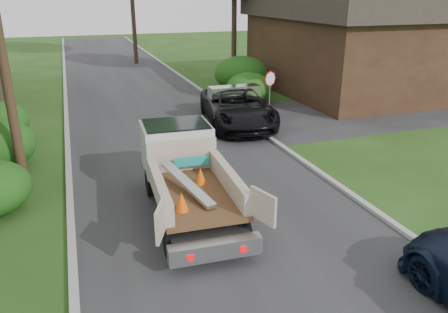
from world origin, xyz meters
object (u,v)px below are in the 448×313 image
house_right (351,40)px  black_pickup (237,107)px  flatbed_truck (183,166)px  stop_sign (270,86)px

house_right → black_pickup: (-9.40, -4.89, -2.30)m
black_pickup → flatbed_truck: bearing=-112.5°
black_pickup → stop_sign: bearing=5.3°
house_right → flatbed_truck: bearing=-138.8°
house_right → flatbed_truck: house_right is taller
house_right → flatbed_truck: (-13.85, -12.11, -1.98)m
flatbed_truck → black_pickup: (4.45, 7.22, -0.31)m
stop_sign → flatbed_truck: (-6.05, -7.11, -0.60)m
house_right → black_pickup: size_ratio=2.09×
stop_sign → black_pickup: bearing=176.1°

